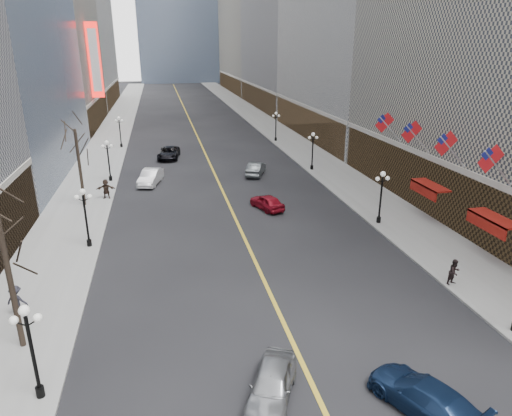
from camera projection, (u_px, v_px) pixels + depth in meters
name	position (u px, v px, depth m)	size (l,w,h in m)	color
sidewalk_east	(283.00, 136.00, 76.33)	(6.00, 230.00, 0.15)	gray
sidewalk_west	(109.00, 143.00, 70.93)	(6.00, 230.00, 0.15)	gray
lane_line	(194.00, 129.00, 82.86)	(0.25, 200.00, 0.02)	gold
bldg_east_c	(311.00, 0.00, 104.39)	(26.60, 40.60, 48.80)	#97989A
streetlamp_east_1	(381.00, 192.00, 38.11)	(1.26, 0.44, 4.52)	black
streetlamp_east_2	(313.00, 147.00, 54.69)	(1.26, 0.44, 4.52)	black
streetlamp_east_3	(276.00, 123.00, 71.27)	(1.26, 0.44, 4.52)	black
streetlamp_west_0	(31.00, 343.00, 18.82)	(1.26, 0.44, 4.52)	black
streetlamp_west_1	(85.00, 212.00, 33.56)	(1.26, 0.44, 4.52)	black
streetlamp_west_2	(108.00, 156.00, 50.14)	(1.26, 0.44, 4.52)	black
streetlamp_west_3	(120.00, 129.00, 66.72)	(1.26, 0.44, 4.52)	black
flag_2	(493.00, 161.00, 29.93)	(2.87, 0.12, 2.87)	#B2B2B7
flag_3	(448.00, 146.00, 34.54)	(2.87, 0.12, 2.87)	#B2B2B7
flag_4	(413.00, 134.00, 39.14)	(2.87, 0.12, 2.87)	#B2B2B7
flag_5	(386.00, 124.00, 43.75)	(2.87, 0.12, 2.87)	#B2B2B7
awning_b	(492.00, 220.00, 31.51)	(1.40, 4.00, 0.93)	maroon
awning_c	(428.00, 187.00, 38.88)	(1.40, 4.00, 0.93)	maroon
theatre_marquee	(95.00, 60.00, 75.75)	(2.00, 0.55, 12.00)	red
tree_west_near	(1.00, 235.00, 21.05)	(3.60, 3.60, 7.92)	#2D231C
tree_west_far	(76.00, 141.00, 41.31)	(3.60, 3.60, 7.92)	#2D231C
car_nb_near	(272.00, 384.00, 19.60)	(1.77, 4.39, 1.50)	gray
car_nb_mid	(150.00, 177.00, 49.95)	(1.73, 4.97, 1.64)	silver
car_nb_far	(169.00, 153.00, 61.23)	(2.59, 5.62, 1.56)	black
car_sb_near	(425.00, 397.00, 18.93)	(2.06, 5.07, 1.47)	#112242
car_sb_mid	(267.00, 202.00, 42.42)	(1.65, 4.10, 1.40)	maroon
car_sb_far	(256.00, 169.00, 53.48)	(1.62, 4.64, 1.53)	#474C4E
ped_east_walk	(454.00, 272.00, 28.73)	(0.82, 0.45, 1.70)	black
ped_west_walk	(17.00, 300.00, 25.44)	(1.16, 0.48, 1.79)	black
ped_west_far	(106.00, 189.00, 44.87)	(1.79, 0.51, 1.93)	black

